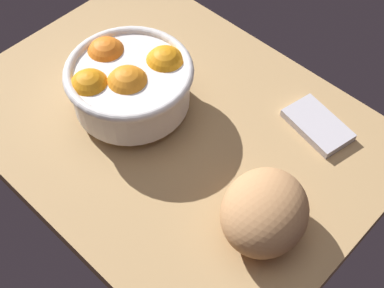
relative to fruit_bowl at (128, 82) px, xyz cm
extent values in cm
cube|color=tan|center=(7.65, 2.21, -7.68)|extent=(70.67, 52.40, 3.00)
cylinder|color=white|center=(0.40, 0.02, -5.26)|extent=(9.02, 9.02, 1.83)
cylinder|color=white|center=(0.40, 0.02, -0.86)|extent=(19.58, 19.58, 6.98)
torus|color=white|center=(0.40, 0.02, 2.63)|extent=(21.18, 21.18, 1.60)
sphere|color=orange|center=(1.65, -1.38, 0.79)|extent=(7.44, 7.44, 7.44)
sphere|color=orange|center=(-6.11, 0.81, 0.75)|extent=(7.20, 7.20, 7.20)
sphere|color=orange|center=(2.65, 6.07, 0.77)|extent=(7.32, 7.32, 7.32)
sphere|color=orange|center=(-2.35, -5.93, 0.75)|extent=(7.16, 7.16, 7.16)
ellipsoid|color=tan|center=(31.34, -2.83, -1.44)|extent=(16.19, 17.33, 9.48)
cube|color=#BCB8C1|center=(26.13, 18.33, -5.46)|extent=(12.40, 8.77, 1.44)
camera|label=1|loc=(49.85, -36.95, 64.36)|focal=50.11mm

